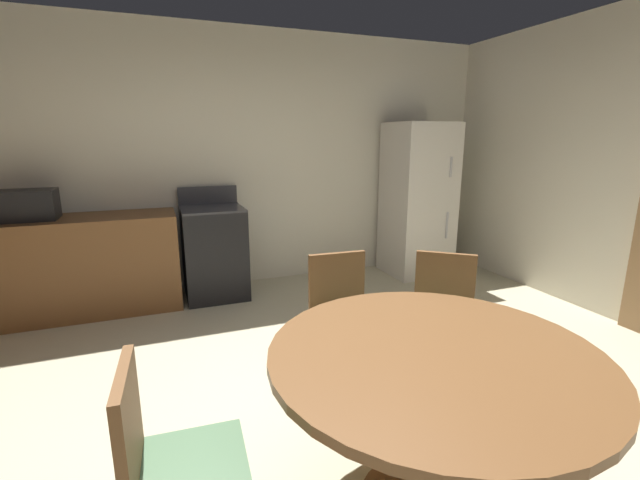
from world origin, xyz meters
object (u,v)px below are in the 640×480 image
oven_range (214,252)px  chair_northeast (442,313)px  refrigerator (417,200)px  chair_north (343,313)px  microwave (28,205)px  dining_table (433,383)px  chair_west (169,462)px

oven_range → chair_northeast: size_ratio=1.26×
chair_northeast → oven_range: bearing=-113.4°
oven_range → refrigerator: refrigerator is taller
oven_range → refrigerator: bearing=-1.3°
chair_northeast → chair_north: (-0.60, 0.23, 0.00)m
microwave → dining_table: microwave is taller
oven_range → microwave: bearing=-179.9°
oven_range → chair_north: bearing=-74.3°
microwave → chair_west: size_ratio=0.51×
oven_range → chair_northeast: oven_range is taller
chair_northeast → refrigerator: bearing=-170.4°
chair_west → chair_north: same height
chair_west → chair_north: bearing=45.1°
refrigerator → chair_west: bearing=-135.1°
oven_range → chair_north: size_ratio=1.26×
oven_range → chair_west: size_ratio=1.26×
microwave → dining_table: bearing=-55.8°
microwave → chair_north: (2.09, -1.96, -0.53)m
dining_table → chair_northeast: 1.04m
chair_west → chair_northeast: same height
refrigerator → oven_range: bearing=178.7°
dining_table → oven_range: bearing=99.4°
chair_west → chair_northeast: (1.69, 0.74, 0.00)m
dining_table → chair_west: size_ratio=1.55×
oven_range → chair_north: oven_range is taller
refrigerator → chair_north: (-1.80, -1.91, -0.38)m
refrigerator → chair_west: 4.10m
dining_table → chair_north: bearing=86.9°
dining_table → refrigerator: bearing=57.8°
dining_table → chair_northeast: chair_northeast is taller
microwave → chair_north: microwave is taller
dining_table → chair_north: 1.04m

